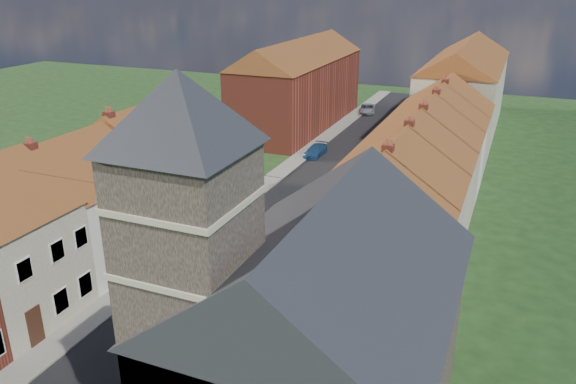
{
  "coord_description": "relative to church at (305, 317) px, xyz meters",
  "views": [
    {
      "loc": [
        15.43,
        -12.92,
        17.51
      ],
      "look_at": [
        1.62,
        20.27,
        3.5
      ],
      "focal_mm": 35.0,
      "sensor_mm": 36.0,
      "label": 1
    }
  ],
  "objects": [
    {
      "name": "cottage_r_tudor",
      "position": [
        -0.09,
        9.37,
        -1.41
      ],
      "size": [
        8.3,
        5.2,
        9.0
      ],
      "color": "beige",
      "rests_on": "ground"
    },
    {
      "name": "cottage_r_pink",
      "position": [
        -0.06,
        25.57,
        -1.4
      ],
      "size": [
        8.3,
        6.0,
        9.0
      ],
      "color": "tan",
      "rests_on": "ground"
    },
    {
      "name": "cottage_l_white",
      "position": [
        -18.66,
        8.62,
        -1.51
      ],
      "size": [
        8.3,
        6.9,
        8.8
      ],
      "color": "white",
      "rests_on": "ground"
    },
    {
      "name": "lamppost",
      "position": [
        -13.17,
        16.68,
        -2.34
      ],
      "size": [
        0.88,
        0.15,
        6.0
      ],
      "color": "black",
      "rests_on": "pavement_left"
    },
    {
      "name": "pedestrian_right",
      "position": [
        -5.46,
        16.41,
        -4.82
      ],
      "size": [
        1.06,
        0.91,
        1.87
      ],
      "primitive_type": "imported",
      "rotation": [
        0.0,
        0.0,
        3.39
      ],
      "color": "#2B2622",
      "rests_on": "pavement_right"
    },
    {
      "name": "cottage_l_pink",
      "position": [
        -18.66,
        20.52,
        -1.51
      ],
      "size": [
        8.3,
        6.3,
        8.8
      ],
      "color": "tan",
      "rests_on": "ground"
    },
    {
      "name": "cottage_r_cream_mid",
      "position": [
        -0.06,
        20.17,
        -1.4
      ],
      "size": [
        8.3,
        5.2,
        9.0
      ],
      "color": "beige",
      "rests_on": "ground"
    },
    {
      "name": "cottage_r_cream_far",
      "position": [
        -0.06,
        36.37,
        -1.4
      ],
      "size": [
        8.3,
        6.0,
        9.0
      ],
      "color": "tan",
      "rests_on": "ground"
    },
    {
      "name": "car_distant",
      "position": [
        -12.56,
        56.42,
        -5.3
      ],
      "size": [
        2.72,
        4.48,
        1.16
      ],
      "primitive_type": "imported",
      "rotation": [
        0.0,
        0.0,
        0.2
      ],
      "color": "#B2B5BA",
      "rests_on": "ground"
    },
    {
      "name": "car_far",
      "position": [
        -12.52,
        35.82,
        -5.32
      ],
      "size": [
        1.65,
        3.88,
        1.12
      ],
      "primitive_type": "imported",
      "rotation": [
        0.0,
        0.0,
        -0.02
      ],
      "color": "navy",
      "rests_on": "ground"
    },
    {
      "name": "block_right_far",
      "position": [
        -0.06,
        51.68,
        -0.58
      ],
      "size": [
        8.3,
        24.2,
        10.5
      ],
      "color": "beige",
      "rests_on": "ground"
    },
    {
      "name": "pavement_left",
      "position": [
        -13.76,
        26.68,
        -5.82
      ],
      "size": [
        1.8,
        90.0,
        0.12
      ],
      "primitive_type": "cube",
      "color": "#9A988C",
      "rests_on": "ground"
    },
    {
      "name": "car_mid",
      "position": [
        -12.45,
        16.97,
        -5.22
      ],
      "size": [
        2.56,
        4.2,
        1.31
      ],
      "primitive_type": "imported",
      "rotation": [
        0.0,
        0.0,
        -0.32
      ],
      "color": "#A2A5A9",
      "rests_on": "ground"
    },
    {
      "name": "car_near",
      "position": [
        -11.87,
        7.26,
        -5.19
      ],
      "size": [
        2.66,
        4.32,
        1.37
      ],
      "primitive_type": "imported",
      "rotation": [
        0.0,
        0.0,
        -0.28
      ],
      "color": "black",
      "rests_on": "ground"
    },
    {
      "name": "cottage_l_brick_mid",
      "position": [
        -18.66,
        14.72,
        -1.35
      ],
      "size": [
        8.3,
        5.7,
        9.1
      ],
      "color": "maroon",
      "rests_on": "ground"
    },
    {
      "name": "cottage_r_white_far",
      "position": [
        -0.06,
        30.97,
        -1.4
      ],
      "size": [
        8.3,
        5.2,
        9.0
      ],
      "color": "white",
      "rests_on": "ground"
    },
    {
      "name": "road",
      "position": [
        -9.36,
        26.68,
        -5.87
      ],
      "size": [
        7.0,
        90.0,
        0.02
      ],
      "primitive_type": "cube",
      "color": "black",
      "rests_on": "ground"
    },
    {
      "name": "block_left_far",
      "position": [
        -18.66,
        46.68,
        -0.58
      ],
      "size": [
        8.3,
        24.2,
        10.5
      ],
      "color": "maroon",
      "rests_on": "ground"
    },
    {
      "name": "cottage_r_white_near",
      "position": [
        -0.06,
        14.77,
        -1.4
      ],
      "size": [
        8.3,
        6.0,
        9.0
      ],
      "color": "tan",
      "rests_on": "ground"
    },
    {
      "name": "pavement_right",
      "position": [
        -4.96,
        26.68,
        -5.82
      ],
      "size": [
        1.8,
        90.0,
        0.12
      ],
      "primitive_type": "cube",
      "color": "#9A988C",
      "rests_on": "ground"
    },
    {
      "name": "church",
      "position": [
        0.0,
        0.0,
        0.0
      ],
      "size": [
        11.25,
        14.25,
        15.2
      ],
      "color": "#322823",
      "rests_on": "ground"
    }
  ]
}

